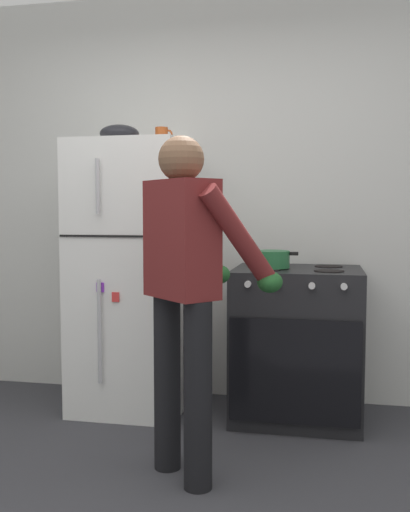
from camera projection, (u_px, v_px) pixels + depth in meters
kitchen_wall_back at (218, 198)px, 3.94m from camera, size 6.00×0.10×2.70m
refrigerator at (133, 276)px, 3.70m from camera, size 0.68×0.72×1.69m
stove_range at (297, 344)px, 3.51m from camera, size 0.76×0.67×0.92m
person_cook at (188, 277)px, 2.69m from camera, size 0.66×0.69×1.60m
red_pot at (271, 259)px, 3.47m from camera, size 0.33×0.23×0.10m
coffee_mug at (162, 135)px, 3.64m from camera, size 0.11×0.08×0.10m
mixing_bowl at (120, 134)px, 3.65m from camera, size 0.25×0.25×0.11m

